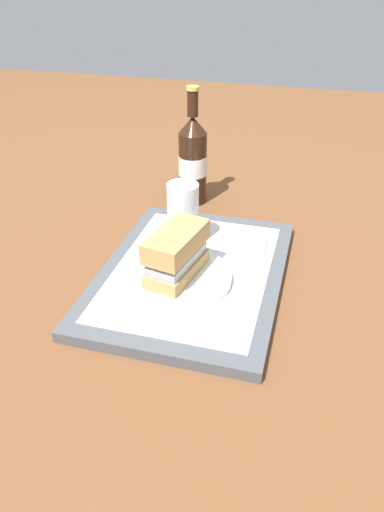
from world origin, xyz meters
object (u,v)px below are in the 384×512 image
sandwich (177,252)px  beer_bottle (193,159)px  plate (177,277)px  beer_glass (183,211)px

sandwich → beer_bottle: (0.35, 0.07, 0.03)m
sandwich → beer_bottle: bearing=22.4°
plate → beer_bottle: size_ratio=0.71×
sandwich → beer_glass: beer_glass is taller
beer_glass → sandwich: bearing=-168.1°
plate → beer_bottle: 0.37m
plate → sandwich: 0.05m
plate → beer_glass: bearing=11.4°
sandwich → beer_glass: (0.12, 0.03, 0.01)m
sandwich → beer_glass: size_ratio=1.12×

